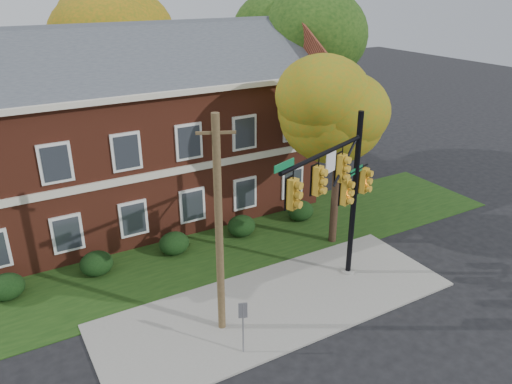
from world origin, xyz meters
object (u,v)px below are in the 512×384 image
tree_near_right (347,105)px  traffic_signal (339,188)px  tree_right_rear (306,43)px  utility_pole (219,229)px  tree_far_rear (107,29)px  sign_post (243,320)px  hedge_far_left (6,287)px  hedge_right (241,226)px  apartment_building (130,122)px  hedge_far_right (300,211)px  hedge_left (97,264)px  hedge_center (174,243)px

tree_near_right → traffic_signal: tree_near_right is taller
tree_right_rear → utility_pole: tree_right_rear is taller
tree_far_rear → sign_post: 21.92m
hedge_far_left → traffic_signal: traffic_signal is taller
hedge_right → sign_post: bearing=-118.1°
apartment_building → hedge_far_left: 9.82m
tree_far_rear → utility_pole: bearing=-95.5°
traffic_signal → utility_pole: utility_pole is taller
hedge_far_right → hedge_right: bearing=180.0°
tree_right_rear → hedge_left: bearing=-157.6°
tree_near_right → hedge_left: bearing=165.2°
hedge_left → tree_right_rear: bearing=22.4°
hedge_center → utility_pole: bearing=-94.9°
hedge_far_right → sign_post: size_ratio=0.68×
hedge_left → sign_post: bearing=-67.9°
hedge_left → sign_post: size_ratio=0.68×
hedge_far_left → hedge_left: 3.50m
hedge_center → hedge_far_right: (7.00, 0.00, 0.00)m
apartment_building → hedge_right: 7.73m
tree_near_right → tree_far_rear: (-5.88, 15.93, 2.17)m
sign_post → tree_near_right: bearing=52.6°
hedge_far_left → hedge_left: (3.50, 0.00, 0.00)m
hedge_center → tree_far_rear: tree_far_rear is taller
tree_near_right → utility_pole: bearing=-158.4°
apartment_building → hedge_center: (0.00, -5.25, -4.46)m
hedge_center → utility_pole: (-0.50, -5.89, 3.50)m
tree_right_rear → hedge_right: bearing=-142.0°
hedge_far_right → tree_near_right: 6.77m
hedge_far_left → hedge_right: (10.50, 0.00, 0.00)m
tree_near_right → tree_far_rear: size_ratio=0.74×
hedge_far_left → hedge_far_right: (14.00, 0.00, 0.00)m
sign_post → hedge_center: bearing=108.0°
apartment_building → hedge_far_right: size_ratio=13.43×
tree_far_rear → hedge_far_right: bearing=-66.6°
tree_far_rear → hedge_center: bearing=-95.9°
tree_near_right → tree_right_rear: bearing=65.4°
utility_pole → hedge_far_left: bearing=162.0°
utility_pole → sign_post: utility_pole is taller
hedge_far_right → tree_near_right: size_ratio=0.16×
tree_near_right → tree_far_rear: tree_far_rear is taller
traffic_signal → sign_post: (-5.09, -1.68, -3.01)m
tree_near_right → utility_pole: size_ratio=1.08×
hedge_far_left → apartment_building: bearing=36.9°
apartment_building → hedge_far_left: (-7.00, -5.25, -4.46)m
hedge_right → tree_right_rear: tree_right_rear is taller
hedge_far_left → traffic_signal: bearing=-26.4°
hedge_center → tree_right_rear: (11.31, 6.11, 7.60)m
hedge_center → hedge_far_left: bearing=180.0°
apartment_building → hedge_left: size_ratio=13.43×
hedge_center → sign_post: size_ratio=0.68×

